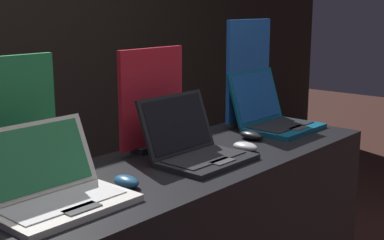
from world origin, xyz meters
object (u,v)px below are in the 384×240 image
(laptop_front, at_px, (54,187))
(promo_stand_middle, at_px, (151,102))
(promo_stand_front, at_px, (6,126))
(laptop_back, at_px, (273,115))
(promo_stand_back, at_px, (248,75))
(mouse_middle, at_px, (245,147))
(mouse_back, at_px, (252,135))
(laptop_middle, at_px, (195,146))
(mouse_front, at_px, (126,181))

(laptop_front, bearing_deg, promo_stand_middle, 19.39)
(promo_stand_front, xyz_separation_m, laptop_back, (1.26, -0.18, -0.14))
(laptop_back, distance_m, promo_stand_back, 0.23)
(mouse_middle, relative_size, mouse_back, 0.95)
(laptop_middle, bearing_deg, promo_stand_back, 18.69)
(laptop_middle, distance_m, promo_stand_middle, 0.27)
(promo_stand_front, distance_m, promo_stand_middle, 0.61)
(promo_stand_middle, distance_m, promo_stand_back, 0.65)
(promo_stand_middle, bearing_deg, promo_stand_back, -0.76)
(laptop_middle, xyz_separation_m, laptop_back, (0.65, 0.07, 0.01))
(mouse_front, xyz_separation_m, laptop_middle, (0.37, 0.03, 0.04))
(mouse_middle, xyz_separation_m, promo_stand_back, (0.41, 0.28, 0.22))
(promo_stand_front, height_order, laptop_middle, promo_stand_front)
(promo_stand_middle, bearing_deg, laptop_middle, -90.00)
(laptop_front, relative_size, mouse_front, 3.91)
(laptop_front, height_order, laptop_middle, laptop_middle)
(mouse_back, distance_m, promo_stand_back, 0.38)
(mouse_middle, distance_m, promo_stand_back, 0.55)
(mouse_front, bearing_deg, laptop_middle, 4.38)
(mouse_middle, distance_m, laptop_back, 0.44)
(promo_stand_middle, bearing_deg, laptop_back, -13.38)
(promo_stand_middle, relative_size, promo_stand_back, 0.81)
(promo_stand_front, xyz_separation_m, promo_stand_middle, (0.61, -0.03, -0.01))
(laptop_middle, bearing_deg, promo_stand_front, 157.36)
(promo_stand_front, height_order, promo_stand_middle, promo_stand_front)
(mouse_front, xyz_separation_m, mouse_middle, (0.60, -0.04, -0.00))
(promo_stand_middle, xyz_separation_m, mouse_back, (0.40, -0.20, -0.18))
(promo_stand_middle, bearing_deg, laptop_front, -160.61)
(promo_stand_front, height_order, promo_stand_back, promo_stand_back)
(promo_stand_front, distance_m, mouse_back, 1.05)
(laptop_front, height_order, promo_stand_middle, promo_stand_middle)
(promo_stand_front, xyz_separation_m, mouse_back, (1.01, -0.23, -0.18))
(laptop_back, distance_m, mouse_back, 0.25)
(mouse_middle, distance_m, promo_stand_middle, 0.41)
(laptop_middle, distance_m, mouse_middle, 0.24)
(promo_stand_front, bearing_deg, laptop_front, -90.00)
(promo_stand_middle, height_order, promo_stand_back, promo_stand_back)
(mouse_middle, height_order, laptop_back, laptop_back)
(laptop_front, bearing_deg, mouse_back, 0.56)
(mouse_middle, xyz_separation_m, mouse_back, (0.17, 0.09, 0.00))
(mouse_middle, distance_m, mouse_back, 0.19)
(mouse_middle, bearing_deg, promo_stand_back, 34.39)
(laptop_back, bearing_deg, mouse_back, -168.17)
(mouse_front, bearing_deg, promo_stand_back, 13.68)
(mouse_back, bearing_deg, laptop_front, -179.44)
(laptop_front, distance_m, mouse_front, 0.25)
(promo_stand_front, bearing_deg, mouse_back, -12.94)
(promo_stand_middle, height_order, laptop_back, promo_stand_middle)
(promo_stand_front, distance_m, laptop_middle, 0.68)
(laptop_front, xyz_separation_m, mouse_front, (0.24, -0.04, -0.04))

